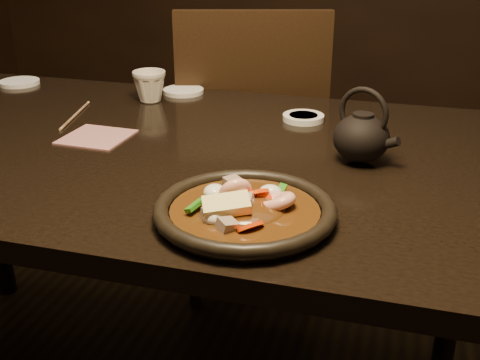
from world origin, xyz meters
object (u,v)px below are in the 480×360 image
(table, at_px, (140,175))
(teapot, at_px, (362,135))
(plate, at_px, (245,211))
(chair, at_px, (251,147))
(tea_cup, at_px, (150,85))

(table, relative_size, teapot, 10.88)
(plate, distance_m, teapot, 0.34)
(teapot, bearing_deg, table, -157.22)
(teapot, bearing_deg, chair, 143.22)
(plate, distance_m, tea_cup, 0.71)
(plate, height_order, tea_cup, tea_cup)
(chair, xyz_separation_m, plate, (0.23, -0.91, 0.24))
(tea_cup, bearing_deg, plate, -54.19)
(chair, distance_m, teapot, 0.77)
(chair, bearing_deg, teapot, 105.84)
(tea_cup, height_order, teapot, teapot)
(plate, relative_size, tea_cup, 3.37)
(plate, bearing_deg, chair, 104.41)
(table, height_order, plate, plate)
(chair, relative_size, teapot, 6.55)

